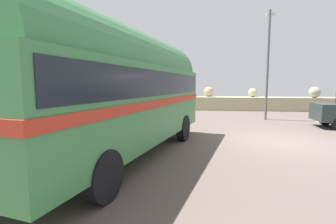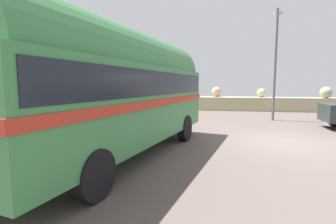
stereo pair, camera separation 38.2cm
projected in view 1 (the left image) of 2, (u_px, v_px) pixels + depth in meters
The scene contains 5 objects.
ground at pixel (280, 142), 9.12m from camera, with size 32.00×26.00×0.02m.
breakwater at pixel (234, 102), 20.69m from camera, with size 31.36×1.94×2.35m.
vintage_coach at pixel (121, 87), 7.01m from camera, with size 4.07×8.89×3.70m.
second_coach at pixel (28, 86), 9.59m from camera, with size 3.19×8.77×3.70m.
lamp_post at pixel (268, 59), 14.58m from camera, with size 0.49×0.89×6.43m.
Camera 1 is at (-2.88, -9.43, 2.11)m, focal length 26.34 mm.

